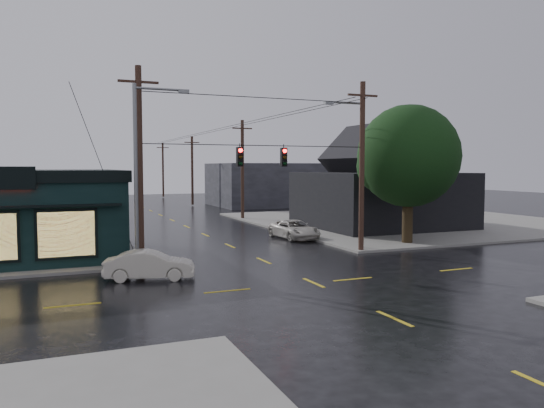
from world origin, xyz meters
name	(u,v)px	position (x,y,z in m)	size (l,w,h in m)	color
ground_plane	(314,283)	(0.00, 0.00, 0.00)	(160.00, 160.00, 0.00)	black
sidewalk_ne	(407,221)	(20.00, 20.00, 0.07)	(28.00, 28.00, 0.15)	slate
ne_building	(381,175)	(15.00, 17.00, 4.47)	(12.60, 11.60, 8.75)	black
corner_tree	(409,156)	(10.99, 8.00, 5.82)	(6.71, 6.71, 9.05)	black
utility_pole_nw	(142,268)	(-6.50, 6.50, 0.00)	(2.00, 0.32, 10.15)	black
utility_pole_ne	(361,252)	(6.50, 6.50, 0.00)	(2.00, 0.32, 10.15)	black
utility_pole_far_a	(243,220)	(6.50, 28.00, 0.00)	(2.00, 0.32, 9.65)	black
utility_pole_far_b	(193,206)	(6.50, 48.00, 0.00)	(2.00, 0.32, 9.15)	black
utility_pole_far_c	(163,198)	(6.50, 68.00, 0.00)	(2.00, 0.32, 9.15)	black
span_signal_assembly	(262,157)	(0.10, 6.50, 5.70)	(13.00, 0.48, 1.23)	black
streetlight_nw	(138,271)	(-6.80, 5.80, 0.00)	(5.40, 0.30, 9.15)	slate
streetlight_ne	(362,250)	(7.00, 7.20, 0.00)	(5.40, 0.30, 9.15)	slate
bg_building_west	(17,195)	(-14.00, 40.00, 2.20)	(12.00, 10.00, 4.40)	#342C26
bg_building_east	(267,184)	(16.00, 45.00, 2.80)	(14.00, 12.00, 5.60)	#25252A
sedan_cream	(150,265)	(-6.59, 3.50, 0.66)	(1.40, 4.03, 1.33)	#BBB6A4
suv_silver	(294,229)	(5.32, 13.50, 0.66)	(2.20, 4.78, 1.33)	beige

